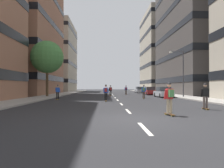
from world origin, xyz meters
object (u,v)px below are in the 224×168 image
(parked_car_near, at_px, (140,90))
(skater_3, at_px, (170,97))
(skater_6, at_px, (58,91))
(parked_car_far, at_px, (163,92))
(skater_0, at_px, (126,89))
(street_tree_near, at_px, (47,57))
(skater_5, at_px, (106,92))
(streetlamp_right, at_px, (181,68))
(parked_car_mid, at_px, (150,91))
(skater_2, at_px, (111,90))
(skater_1, at_px, (144,91))
(skater_4, at_px, (205,95))

(parked_car_near, height_order, skater_3, skater_3)
(skater_6, bearing_deg, parked_car_far, 18.82)
(parked_car_far, relative_size, skater_0, 2.47)
(street_tree_near, height_order, skater_3, street_tree_near)
(street_tree_near, height_order, skater_5, street_tree_near)
(skater_6, bearing_deg, skater_0, 55.62)
(streetlamp_right, xyz_separation_m, skater_3, (-7.27, -16.70, -3.12))
(parked_car_mid, relative_size, skater_2, 2.47)
(skater_3, bearing_deg, skater_2, 96.68)
(skater_3, bearing_deg, skater_6, 125.00)
(parked_car_mid, relative_size, parked_car_far, 1.00)
(street_tree_near, distance_m, skater_1, 15.00)
(parked_car_near, bearing_deg, skater_6, -120.60)
(streetlamp_right, xyz_separation_m, skater_5, (-10.62, -6.56, -3.12))
(parked_car_near, bearing_deg, streetlamp_right, -83.76)
(skater_0, bearing_deg, street_tree_near, -146.29)
(streetlamp_right, distance_m, skater_2, 11.34)
(parked_car_mid, height_order, skater_1, skater_1)
(skater_0, relative_size, skater_2, 1.00)
(skater_4, xyz_separation_m, skater_6, (-12.41, 10.30, 0.00))
(skater_5, bearing_deg, skater_1, 41.54)
(street_tree_near, bearing_deg, skater_1, -17.30)
(skater_1, height_order, skater_6, same)
(skater_2, bearing_deg, skater_0, 60.65)
(skater_5, bearing_deg, parked_car_near, 72.49)
(street_tree_near, xyz_separation_m, skater_0, (12.64, 8.43, -4.90))
(parked_car_far, bearing_deg, skater_2, 153.74)
(streetlamp_right, distance_m, skater_0, 12.74)
(skater_0, distance_m, skater_4, 24.64)
(skater_4, xyz_separation_m, skater_5, (-6.70, 7.50, 0.03))
(street_tree_near, height_order, skater_1, street_tree_near)
(skater_3, bearing_deg, skater_5, 108.28)
(skater_1, distance_m, skater_4, 11.98)
(skater_3, bearing_deg, parked_car_far, 74.06)
(parked_car_far, height_order, skater_2, skater_2)
(skater_0, bearing_deg, parked_car_mid, -11.83)
(parked_car_mid, xyz_separation_m, skater_6, (-14.13, -13.26, 0.29))
(parked_car_near, relative_size, skater_1, 2.47)
(skater_2, distance_m, skater_5, 11.38)
(skater_2, bearing_deg, street_tree_near, -163.52)
(parked_car_far, xyz_separation_m, skater_5, (-8.42, -7.61, 0.32))
(skater_4, bearing_deg, parked_car_mid, 85.82)
(skater_2, xyz_separation_m, skater_3, (2.52, -21.49, 0.00))
(parked_car_far, bearing_deg, skater_4, -96.49)
(streetlamp_right, distance_m, skater_6, 17.05)
(street_tree_near, bearing_deg, skater_5, -44.71)
(skater_1, bearing_deg, skater_4, -81.32)
(skater_6, bearing_deg, streetlamp_right, 12.97)
(skater_0, xyz_separation_m, skater_2, (-3.17, -5.63, 0.00))
(skater_2, relative_size, skater_6, 1.00)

